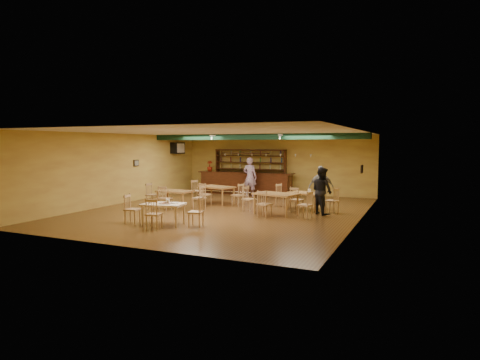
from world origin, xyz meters
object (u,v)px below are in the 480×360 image
at_px(dining_table_a, 217,195).
at_px(bar_counter, 245,183).
at_px(dining_table_d, 276,204).
at_px(patron_bar, 250,177).
at_px(patron_right_a, 322,191).
at_px(dining_table_b, 306,201).
at_px(near_table, 163,214).
at_px(dining_table_c, 175,199).

bearing_deg(dining_table_a, bar_counter, 108.24).
bearing_deg(dining_table_d, bar_counter, 138.02).
height_order(bar_counter, patron_bar, patron_bar).
bearing_deg(patron_right_a, dining_table_a, 27.93).
bearing_deg(patron_bar, bar_counter, -50.79).
height_order(dining_table_b, near_table, near_table).
relative_size(bar_counter, patron_right_a, 2.92).
height_order(bar_counter, dining_table_a, bar_counter).
xyz_separation_m(bar_counter, patron_right_a, (4.93, -4.46, 0.30)).
relative_size(near_table, patron_right_a, 0.74).
distance_m(bar_counter, near_table, 8.48).
relative_size(dining_table_a, dining_table_c, 1.07).
distance_m(dining_table_b, dining_table_c, 5.22).
relative_size(bar_counter, dining_table_b, 3.70).
bearing_deg(near_table, patron_bar, 81.84).
height_order(dining_table_a, dining_table_c, dining_table_a).
bearing_deg(dining_table_b, dining_table_a, -164.69).
xyz_separation_m(bar_counter, dining_table_b, (4.13, -3.66, -0.23)).
xyz_separation_m(near_table, patron_right_a, (4.14, 3.99, 0.52)).
xyz_separation_m(dining_table_a, dining_table_c, (-1.00, -1.72, -0.03)).
height_order(dining_table_a, dining_table_d, dining_table_d).
distance_m(bar_counter, dining_table_d, 6.15).
distance_m(dining_table_b, patron_bar, 4.57).
bearing_deg(patron_right_a, near_table, 82.72).
distance_m(dining_table_a, dining_table_b, 3.96).
bearing_deg(dining_table_a, dining_table_c, -104.75).
distance_m(dining_table_b, patron_right_a, 1.25).
distance_m(bar_counter, dining_table_a, 3.55).
bearing_deg(patron_right_a, dining_table_c, 46.71).
distance_m(dining_table_d, patron_right_a, 1.74).
bearing_deg(patron_bar, near_table, 95.10).
relative_size(dining_table_c, patron_right_a, 0.81).
distance_m(near_table, patron_right_a, 5.77).
xyz_separation_m(dining_table_c, patron_right_a, (5.77, 0.80, 0.51)).
bearing_deg(bar_counter, dining_table_c, -99.06).
bearing_deg(bar_counter, dining_table_d, -56.48).
relative_size(near_table, patron_bar, 0.66).
height_order(near_table, patron_bar, patron_bar).
bearing_deg(patron_right_a, patron_bar, -1.15).
bearing_deg(patron_bar, dining_table_b, 144.91).
bearing_deg(patron_bar, dining_table_c, 75.72).
relative_size(dining_table_c, near_table, 1.09).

